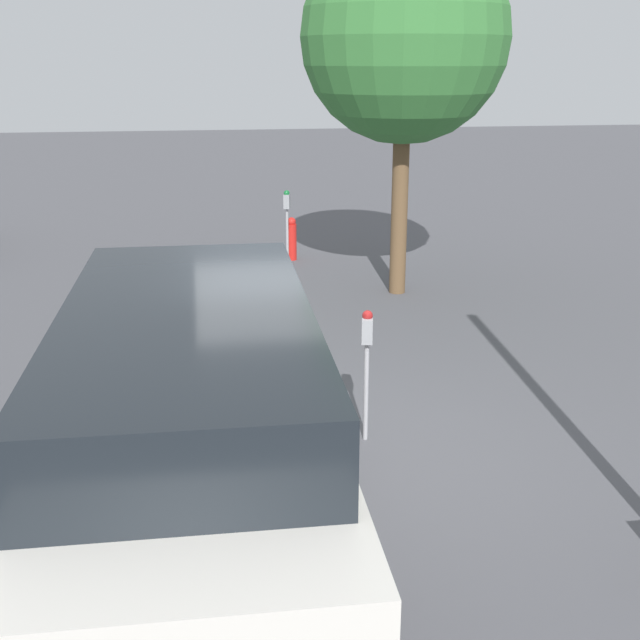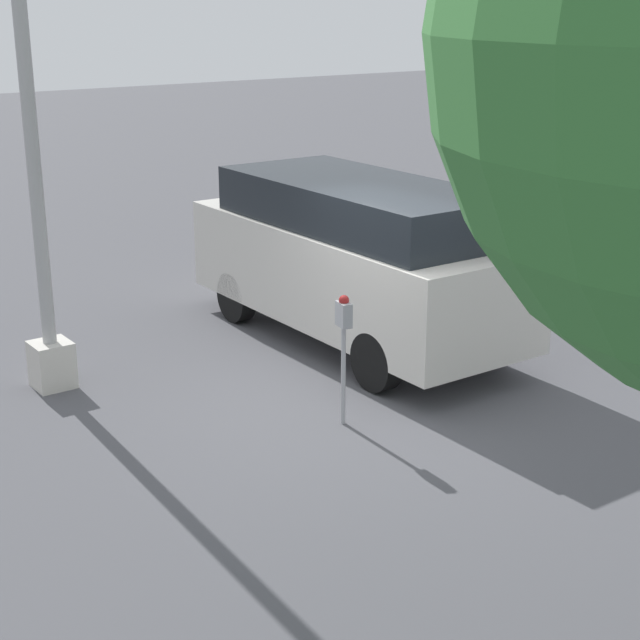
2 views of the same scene
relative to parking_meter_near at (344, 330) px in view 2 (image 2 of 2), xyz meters
name	(u,v)px [view 2 (image 2 of 2)]	position (x,y,z in m)	size (l,w,h in m)	color
ground_plane	(344,397)	(0.56, -0.45, -1.06)	(80.00, 80.00, 0.00)	#4C4C51
parking_meter_near	(344,330)	(0.00, 0.00, 0.00)	(0.22, 0.15, 1.43)	#9E9EA3
lamp_post	(41,248)	(2.84, 2.09, 0.61)	(0.44, 0.44, 5.29)	beige
parked_van	(355,255)	(2.05, -1.77, 0.11)	(5.12, 2.03, 2.14)	beige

